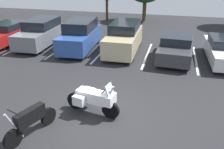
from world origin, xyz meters
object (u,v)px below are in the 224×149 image
object	(u,v)px
motorcycle_touring	(94,99)
car_charcoal	(176,48)
car_champagne	(124,38)
car_white	(224,50)
car_red	(8,33)
car_blue	(80,36)
car_grey	(41,33)
motorcycle_second	(30,121)

from	to	relation	value
motorcycle_touring	car_charcoal	size ratio (longest dim) A/B	0.51
car_champagne	car_white	xyz separation A→B (m)	(6.08, -0.13, -0.25)
car_red	car_champagne	xyz separation A→B (m)	(8.81, -0.01, 0.23)
motorcycle_touring	car_red	world-z (taller)	car_red
car_red	car_blue	world-z (taller)	car_blue
car_grey	car_red	bearing A→B (deg)	179.45
car_red	car_white	bearing A→B (deg)	-0.54
motorcycle_touring	car_blue	bearing A→B (deg)	115.46
car_champagne	car_grey	bearing A→B (deg)	-179.81
motorcycle_touring	car_champagne	bearing A→B (deg)	93.77
motorcycle_touring	car_white	size ratio (longest dim) A/B	0.45
car_champagne	car_white	size ratio (longest dim) A/B	0.99
car_grey	car_blue	size ratio (longest dim) A/B	0.98
motorcycle_touring	motorcycle_second	xyz separation A→B (m)	(-1.58, -1.74, -0.08)
motorcycle_second	car_champagne	xyz separation A→B (m)	(1.09, 9.19, 0.37)
motorcycle_touring	car_grey	size ratio (longest dim) A/B	0.47
motorcycle_second	car_grey	bearing A→B (deg)	118.39
car_charcoal	car_white	xyz separation A→B (m)	(2.78, 0.38, -0.03)
motorcycle_second	car_charcoal	size ratio (longest dim) A/B	0.47
car_blue	car_white	bearing A→B (deg)	0.22
car_grey	car_charcoal	bearing A→B (deg)	-3.01
car_charcoal	motorcycle_touring	bearing A→B (deg)	-112.03
motorcycle_touring	motorcycle_second	bearing A→B (deg)	-132.20
motorcycle_touring	car_grey	xyz separation A→B (m)	(-6.53, 7.43, 0.24)
motorcycle_second	car_white	bearing A→B (deg)	51.64
car_blue	car_champagne	distance (m)	2.98
car_grey	car_blue	xyz separation A→B (m)	(3.06, -0.15, 0.04)
car_blue	car_red	bearing A→B (deg)	178.29
car_champagne	car_white	world-z (taller)	car_champagne
motorcycle_second	car_blue	size ratio (longest dim) A/B	0.42
car_grey	car_white	xyz separation A→B (m)	(12.12, -0.11, -0.21)
motorcycle_second	car_white	world-z (taller)	car_white
car_red	car_grey	world-z (taller)	car_grey
car_blue	car_charcoal	world-z (taller)	car_blue
motorcycle_second	car_champagne	size ratio (longest dim) A/B	0.42
car_grey	car_blue	world-z (taller)	car_blue
car_red	car_blue	distance (m)	5.84
motorcycle_second	car_blue	world-z (taller)	car_blue
car_grey	car_blue	bearing A→B (deg)	-2.77
car_red	car_champagne	distance (m)	8.81
motorcycle_touring	car_charcoal	bearing A→B (deg)	67.97
motorcycle_touring	car_red	distance (m)	11.92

